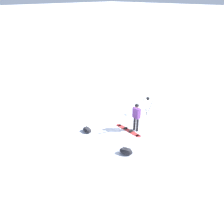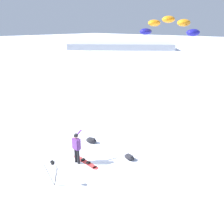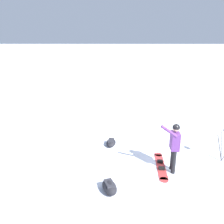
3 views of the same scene
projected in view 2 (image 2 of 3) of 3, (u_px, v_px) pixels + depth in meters
ground_plane at (84, 162)px, 12.74m from camera, size 300.00×300.00×0.00m
snowboarder at (77, 145)px, 12.37m from camera, size 0.66×0.47×1.71m
snowboard at (86, 162)px, 12.75m from camera, size 0.40×1.88×0.10m
traction_kite at (168, 26)px, 15.95m from camera, size 1.22×4.43×1.23m
gear_bag_large at (91, 140)px, 14.79m from camera, size 0.59×0.77×0.32m
camera_tripod at (53, 168)px, 10.62m from camera, size 0.65×0.59×1.25m
gear_bag_small at (129, 157)px, 12.98m from camera, size 0.43×0.67×0.26m
distant_ridge at (121, 46)px, 73.82m from camera, size 29.88×32.71×1.71m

